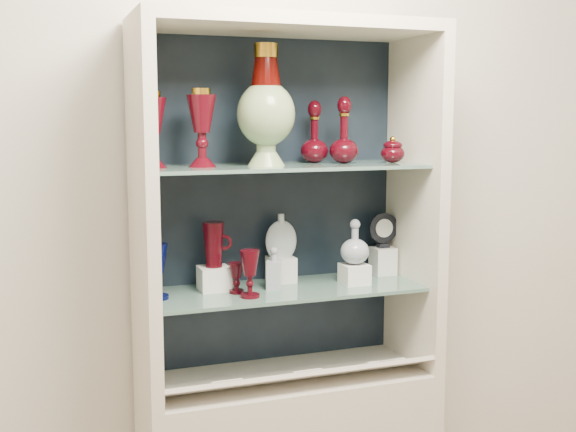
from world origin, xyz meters
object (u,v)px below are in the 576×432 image
object	(u,v)px
ruby_goblet_tall	(250,274)
clear_square_bottle	(274,268)
pedestal_lamp_left	(152,130)
ruby_goblet_small	(236,278)
ruby_decanter_b	(314,130)
enamel_urn	(266,105)
pedestal_lamp_right	(202,128)
cobalt_goblet	(156,271)
clear_round_decanter	(355,243)
lidded_bowl	(393,149)
cameo_medallion	(383,230)
flat_flask	(281,235)
ruby_decanter_a	(344,126)
ruby_pitcher	(214,245)

from	to	relation	value
ruby_goblet_tall	clear_square_bottle	world-z (taller)	ruby_goblet_tall
pedestal_lamp_left	ruby_goblet_tall	distance (m)	0.55
ruby_goblet_small	ruby_decanter_b	bearing A→B (deg)	14.11
pedestal_lamp_left	enamel_urn	size ratio (longest dim) A/B	0.61
pedestal_lamp_right	cobalt_goblet	xyz separation A→B (m)	(-0.15, 0.01, -0.45)
ruby_goblet_small	clear_round_decanter	distance (m)	0.43
lidded_bowl	cameo_medallion	bearing A→B (deg)	76.48
clear_round_decanter	clear_square_bottle	bearing A→B (deg)	175.75
pedestal_lamp_right	ruby_goblet_tall	distance (m)	0.49
pedestal_lamp_left	cameo_medallion	distance (m)	0.93
flat_flask	pedestal_lamp_right	bearing A→B (deg)	-157.40
enamel_urn	clear_round_decanter	size ratio (longest dim) A/B	2.60
ruby_decanter_a	cobalt_goblet	distance (m)	0.80
cobalt_goblet	flat_flask	world-z (taller)	flat_flask
enamel_urn	clear_square_bottle	xyz separation A→B (m)	(0.03, 0.02, -0.54)
ruby_decanter_a	flat_flask	world-z (taller)	ruby_decanter_a
pedestal_lamp_left	cobalt_goblet	xyz separation A→B (m)	(0.00, -0.01, -0.45)
pedestal_lamp_right	enamel_urn	bearing A→B (deg)	-3.71
pedestal_lamp_right	ruby_goblet_small	bearing A→B (deg)	-3.83
ruby_goblet_small	cameo_medallion	xyz separation A→B (m)	(0.59, 0.10, 0.12)
enamel_urn	ruby_goblet_small	distance (m)	0.57
lidded_bowl	enamel_urn	bearing A→B (deg)	179.44
ruby_decanter_b	ruby_pitcher	world-z (taller)	ruby_decanter_b
ruby_goblet_tall	clear_round_decanter	world-z (taller)	clear_round_decanter
ruby_decanter_a	pedestal_lamp_left	bearing A→B (deg)	179.74
ruby_decanter_b	ruby_goblet_tall	distance (m)	0.56
ruby_goblet_small	lidded_bowl	bearing A→B (deg)	-1.12
ruby_goblet_tall	ruby_goblet_small	distance (m)	0.08
ruby_decanter_b	cobalt_goblet	world-z (taller)	ruby_decanter_b
enamel_urn	ruby_goblet_tall	distance (m)	0.55
lidded_bowl	clear_round_decanter	size ratio (longest dim) A/B	0.62
lidded_bowl	cameo_medallion	size ratio (longest dim) A/B	0.70
clear_round_decanter	ruby_goblet_small	bearing A→B (deg)	178.47
ruby_decanter_b	ruby_pitcher	distance (m)	0.53
ruby_goblet_small	flat_flask	world-z (taller)	flat_flask
ruby_goblet_small	ruby_goblet_tall	bearing A→B (deg)	-69.31
clear_square_bottle	cameo_medallion	world-z (taller)	cameo_medallion
clear_square_bottle	cameo_medallion	size ratio (longest dim) A/B	1.08
ruby_decanter_b	clear_square_bottle	world-z (taller)	ruby_decanter_b
enamel_urn	ruby_goblet_tall	bearing A→B (deg)	-141.30
ruby_pitcher	flat_flask	bearing A→B (deg)	32.12
pedestal_lamp_left	ruby_goblet_tall	size ratio (longest dim) A/B	1.54
ruby_decanter_a	ruby_goblet_tall	size ratio (longest dim) A/B	1.66
lidded_bowl	ruby_goblet_small	world-z (taller)	lidded_bowl
ruby_decanter_b	cameo_medallion	world-z (taller)	ruby_decanter_b
cameo_medallion	clear_square_bottle	bearing A→B (deg)	-168.76
ruby_decanter_a	cameo_medallion	xyz separation A→B (m)	(0.20, 0.08, -0.38)
ruby_goblet_tall	ruby_pitcher	world-z (taller)	ruby_pitcher
ruby_decanter_b	clear_square_bottle	bearing A→B (deg)	-158.71
ruby_decanter_b	clear_square_bottle	size ratio (longest dim) A/B	1.57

